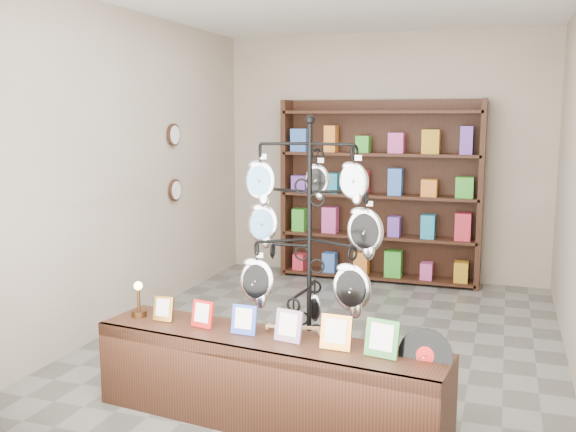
% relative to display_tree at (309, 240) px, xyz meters
% --- Properties ---
extents(ground, '(5.00, 5.00, 0.00)m').
position_rel_display_tree_xyz_m(ground, '(-0.19, 1.26, -1.16)').
color(ground, slate).
rests_on(ground, ground).
extents(room_envelope, '(5.00, 5.00, 5.00)m').
position_rel_display_tree_xyz_m(room_envelope, '(-0.19, 1.26, 0.69)').
color(room_envelope, '#B2A38F').
rests_on(room_envelope, ground).
extents(display_tree, '(1.03, 0.91, 2.00)m').
position_rel_display_tree_xyz_m(display_tree, '(0.00, 0.00, 0.00)').
color(display_tree, black).
rests_on(display_tree, ground).
extents(front_shelf, '(2.41, 0.76, 0.84)m').
position_rel_display_tree_xyz_m(front_shelf, '(-0.16, -0.41, -0.86)').
color(front_shelf, black).
rests_on(front_shelf, ground).
extents(back_shelving, '(2.42, 0.36, 2.20)m').
position_rel_display_tree_xyz_m(back_shelving, '(-0.19, 3.56, -0.13)').
color(back_shelving, black).
rests_on(back_shelving, ground).
extents(wall_clocks, '(0.03, 0.24, 0.84)m').
position_rel_display_tree_xyz_m(wall_clocks, '(-2.16, 2.06, 0.34)').
color(wall_clocks, black).
rests_on(wall_clocks, ground).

